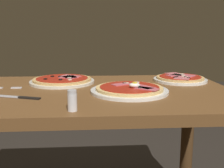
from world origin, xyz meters
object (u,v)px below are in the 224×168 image
at_px(knife, 20,97).
at_px(pizza_across_left, 62,80).
at_px(dining_table, 88,117).
at_px(salt_shaker, 72,101).
at_px(pizza_across_right, 180,79).
at_px(pizza_foreground, 130,90).
at_px(fork, 1,88).

bearing_deg(knife, pizza_across_left, 67.17).
height_order(dining_table, salt_shaker, salt_shaker).
relative_size(pizza_across_left, knife, 1.63).
bearing_deg(salt_shaker, pizza_across_right, 44.30).
bearing_deg(pizza_across_left, salt_shaker, -79.93).
distance_m(pizza_foreground, pizza_across_right, 0.37).
relative_size(pizza_across_right, fork, 1.67).
distance_m(dining_table, pizza_foreground, 0.23).
relative_size(dining_table, pizza_across_left, 4.02).
height_order(pizza_across_left, pizza_across_right, same).
relative_size(pizza_across_right, knife, 1.39).
relative_size(pizza_across_left, fork, 1.96).
distance_m(pizza_across_left, knife, 0.32).
relative_size(dining_table, knife, 6.57).
bearing_deg(pizza_across_left, pizza_foreground, -37.57).
bearing_deg(knife, salt_shaker, -40.85).
relative_size(dining_table, pizza_across_right, 4.73).
height_order(pizza_across_right, fork, pizza_across_right).
height_order(pizza_across_right, knife, pizza_across_right).
bearing_deg(pizza_across_right, pizza_across_left, -178.98).
distance_m(dining_table, salt_shaker, 0.35).
bearing_deg(pizza_across_left, knife, -112.83).
relative_size(pizza_across_right, salt_shaker, 3.94).
height_order(fork, knife, knife).
distance_m(fork, salt_shaker, 0.50).
height_order(dining_table, pizza_foreground, pizza_foreground).
bearing_deg(pizza_across_left, dining_table, -53.75).
relative_size(pizza_across_left, pizza_across_right, 1.18).
bearing_deg(fork, pizza_across_left, 23.56).
height_order(knife, salt_shaker, salt_shaker).
distance_m(fork, knife, 0.23).
distance_m(pizza_foreground, salt_shaker, 0.33).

